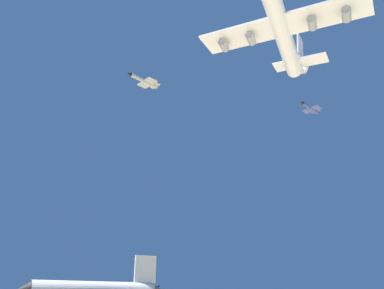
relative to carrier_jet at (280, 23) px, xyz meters
name	(u,v)px	position (x,y,z in m)	size (l,w,h in m)	color
carrier_jet	(280,23)	(0.00, 0.00, 0.00)	(76.29, 60.66, 20.22)	white
chase_jet_left_wing	(144,81)	(20.93, -51.28, -9.61)	(15.21, 8.05, 4.00)	#999EA3
chase_jet_right_wing	(310,108)	(-50.20, -18.27, -8.15)	(15.21, 8.07, 4.00)	#38478C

